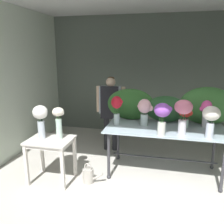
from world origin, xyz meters
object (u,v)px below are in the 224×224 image
(side_table_white, at_px, (51,145))
(vase_fuchsia_tulips, at_px, (206,111))
(display_table_glass, at_px, (165,134))
(florist, at_px, (111,106))
(vase_cream_lisianthus_tall, at_px, (59,120))
(vase_crimson_carnations, at_px, (117,107))
(vase_violet_hydrangea, at_px, (162,115))
(vase_scarlet_lilies, at_px, (185,115))
(vase_ivory_freesia, at_px, (211,117))
(vase_white_roses_tall, at_px, (41,118))
(watering_can, at_px, (88,175))
(vase_rosy_snapdragons, at_px, (184,112))
(vase_blush_stock, at_px, (145,110))

(side_table_white, height_order, vase_fuchsia_tulips, vase_fuchsia_tulips)
(display_table_glass, relative_size, florist, 1.23)
(vase_cream_lisianthus_tall, bearing_deg, vase_crimson_carnations, 35.01)
(side_table_white, relative_size, vase_violet_hydrangea, 1.45)
(vase_crimson_carnations, bearing_deg, vase_scarlet_lilies, 6.20)
(vase_ivory_freesia, relative_size, vase_cream_lisianthus_tall, 0.94)
(vase_white_roses_tall, bearing_deg, watering_can, 4.93)
(vase_rosy_snapdragons, xyz_separation_m, vase_fuchsia_tulips, (0.40, 0.46, -0.09))
(vase_ivory_freesia, height_order, vase_scarlet_lilies, vase_ivory_freesia)
(vase_rosy_snapdragons, bearing_deg, side_table_white, -169.12)
(vase_cream_lisianthus_tall, bearing_deg, vase_white_roses_tall, -168.58)
(vase_rosy_snapdragons, xyz_separation_m, vase_cream_lisianthus_tall, (-1.92, -0.34, -0.17))
(vase_ivory_freesia, xyz_separation_m, vase_scarlet_lilies, (-0.32, 0.46, -0.10))
(vase_white_roses_tall, relative_size, watering_can, 1.56)
(vase_violet_hydrangea, distance_m, vase_ivory_freesia, 0.70)
(display_table_glass, distance_m, side_table_white, 1.91)
(vase_rosy_snapdragons, bearing_deg, vase_blush_stock, 154.30)
(vase_violet_hydrangea, distance_m, vase_rosy_snapdragons, 0.35)
(vase_cream_lisianthus_tall, bearing_deg, vase_violet_hydrangea, 6.87)
(side_table_white, height_order, vase_violet_hydrangea, vase_violet_hydrangea)
(side_table_white, height_order, vase_rosy_snapdragons, vase_rosy_snapdragons)
(display_table_glass, xyz_separation_m, vase_rosy_snapdragons, (0.26, -0.25, 0.48))
(vase_blush_stock, distance_m, vase_white_roses_tall, 1.73)
(vase_blush_stock, bearing_deg, watering_can, -142.72)
(side_table_white, distance_m, vase_blush_stock, 1.68)
(florist, relative_size, vase_cream_lisianthus_tall, 3.08)
(vase_fuchsia_tulips, height_order, vase_white_roses_tall, vase_fuchsia_tulips)
(vase_fuchsia_tulips, bearing_deg, vase_white_roses_tall, -161.84)
(vase_ivory_freesia, relative_size, vase_fuchsia_tulips, 1.05)
(display_table_glass, distance_m, vase_ivory_freesia, 0.86)
(vase_blush_stock, xyz_separation_m, watering_can, (-0.83, -0.63, -1.01))
(display_table_glass, distance_m, vase_blush_stock, 0.54)
(vase_scarlet_lilies, height_order, vase_white_roses_tall, vase_white_roses_tall)
(vase_blush_stock, xyz_separation_m, vase_ivory_freesia, (1.00, -0.40, 0.04))
(florist, height_order, watering_can, florist)
(vase_scarlet_lilies, distance_m, vase_fuchsia_tulips, 0.35)
(side_table_white, xyz_separation_m, vase_scarlet_lilies, (2.12, 0.76, 0.44))
(vase_scarlet_lilies, bearing_deg, vase_rosy_snapdragons, -99.73)
(vase_scarlet_lilies, xyz_separation_m, watering_can, (-1.51, -0.69, -0.94))
(vase_blush_stock, relative_size, vase_crimson_carnations, 0.92)
(vase_crimson_carnations, relative_size, vase_cream_lisianthus_tall, 0.98)
(vase_violet_hydrangea, bearing_deg, display_table_glass, 83.04)
(side_table_white, distance_m, vase_violet_hydrangea, 1.85)
(display_table_glass, bearing_deg, vase_rosy_snapdragons, -44.07)
(vase_violet_hydrangea, height_order, vase_scarlet_lilies, vase_violet_hydrangea)
(vase_blush_stock, xyz_separation_m, vase_crimson_carnations, (-0.48, -0.06, 0.04))
(vase_fuchsia_tulips, distance_m, vase_white_roses_tall, 2.73)
(vase_crimson_carnations, height_order, vase_scarlet_lilies, vase_crimson_carnations)
(display_table_glass, xyz_separation_m, vase_crimson_carnations, (-0.83, -0.02, 0.44))
(side_table_white, xyz_separation_m, vase_white_roses_tall, (-0.14, -0.00, 0.46))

